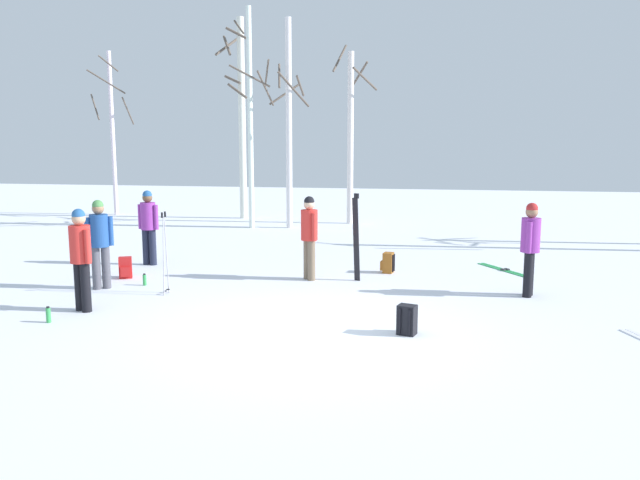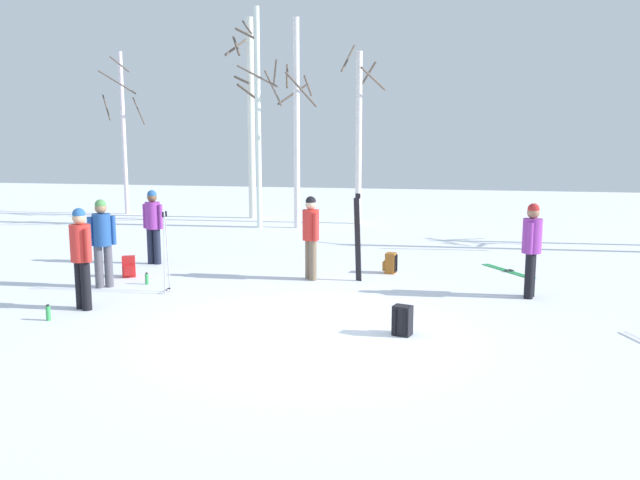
{
  "view_description": "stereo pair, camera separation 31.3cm",
  "coord_description": "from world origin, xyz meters",
  "px_view_note": "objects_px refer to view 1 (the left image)",
  "views": [
    {
      "loc": [
        1.82,
        -8.73,
        2.76
      ],
      "look_at": [
        -0.35,
        2.47,
        1.0
      ],
      "focal_mm": 35.07,
      "sensor_mm": 36.0,
      "label": 1
    },
    {
      "loc": [
        2.12,
        -8.67,
        2.76
      ],
      "look_at": [
        -0.35,
        2.47,
        1.0
      ],
      "focal_mm": 35.07,
      "sensor_mm": 36.0,
      "label": 2
    }
  ],
  "objects_px": {
    "person_3": "(81,253)",
    "person_4": "(100,238)",
    "person_0": "(309,232)",
    "backpack_1": "(388,263)",
    "birch_tree_4": "(351,134)",
    "water_bottle_0": "(145,280)",
    "backpack_2": "(125,268)",
    "birch_tree_3": "(289,122)",
    "birch_tree_0": "(112,130)",
    "person_2": "(530,243)",
    "ski_poles_0": "(165,251)",
    "backpack_0": "(407,320)",
    "person_1": "(148,223)",
    "birch_tree_1": "(241,115)",
    "ski_pair_lying_1": "(504,270)",
    "water_bottle_1": "(48,315)",
    "birch_tree_2": "(251,116)",
    "ski_pair_planted_0": "(356,237)"
  },
  "relations": [
    {
      "from": "person_3",
      "to": "water_bottle_1",
      "type": "distance_m",
      "value": 1.14
    },
    {
      "from": "person_4",
      "to": "birch_tree_3",
      "type": "bearing_deg",
      "value": 81.07
    },
    {
      "from": "backpack_1",
      "to": "water_bottle_1",
      "type": "height_order",
      "value": "backpack_1"
    },
    {
      "from": "person_3",
      "to": "ski_poles_0",
      "type": "bearing_deg",
      "value": 58.3
    },
    {
      "from": "person_4",
      "to": "birch_tree_2",
      "type": "xyz_separation_m",
      "value": [
        0.25,
        9.02,
        2.67
      ]
    },
    {
      "from": "person_3",
      "to": "birch_tree_4",
      "type": "bearing_deg",
      "value": 77.67
    },
    {
      "from": "birch_tree_0",
      "to": "person_2",
      "type": "bearing_deg",
      "value": -37.39
    },
    {
      "from": "ski_pair_lying_1",
      "to": "backpack_2",
      "type": "height_order",
      "value": "backpack_2"
    },
    {
      "from": "ski_pair_planted_0",
      "to": "water_bottle_1",
      "type": "height_order",
      "value": "ski_pair_planted_0"
    },
    {
      "from": "backpack_2",
      "to": "birch_tree_3",
      "type": "xyz_separation_m",
      "value": [
        1.48,
        8.29,
        3.24
      ]
    },
    {
      "from": "water_bottle_1",
      "to": "person_3",
      "type": "bearing_deg",
      "value": 78.05
    },
    {
      "from": "birch_tree_0",
      "to": "birch_tree_4",
      "type": "height_order",
      "value": "birch_tree_0"
    },
    {
      "from": "backpack_0",
      "to": "person_3",
      "type": "bearing_deg",
      "value": 177.06
    },
    {
      "from": "ski_pair_lying_1",
      "to": "birch_tree_4",
      "type": "xyz_separation_m",
      "value": [
        -4.51,
        7.52,
        3.08
      ]
    },
    {
      "from": "ski_pair_lying_1",
      "to": "birch_tree_2",
      "type": "relative_size",
      "value": 0.21
    },
    {
      "from": "person_0",
      "to": "backpack_1",
      "type": "bearing_deg",
      "value": 32.94
    },
    {
      "from": "ski_poles_0",
      "to": "person_3",
      "type": "bearing_deg",
      "value": -121.7
    },
    {
      "from": "ski_pair_lying_1",
      "to": "water_bottle_1",
      "type": "xyz_separation_m",
      "value": [
        -7.37,
        -5.57,
        0.11
      ]
    },
    {
      "from": "backpack_1",
      "to": "birch_tree_1",
      "type": "distance_m",
      "value": 11.5
    },
    {
      "from": "ski_pair_lying_1",
      "to": "backpack_2",
      "type": "xyz_separation_m",
      "value": [
        -7.8,
        -2.32,
        0.2
      ]
    },
    {
      "from": "person_0",
      "to": "birch_tree_3",
      "type": "xyz_separation_m",
      "value": [
        -2.3,
        7.69,
        2.47
      ]
    },
    {
      "from": "ski_pair_lying_1",
      "to": "person_3",
      "type": "bearing_deg",
      "value": -146.18
    },
    {
      "from": "ski_poles_0",
      "to": "birch_tree_3",
      "type": "height_order",
      "value": "birch_tree_3"
    },
    {
      "from": "backpack_2",
      "to": "birch_tree_4",
      "type": "bearing_deg",
      "value": 71.55
    },
    {
      "from": "backpack_1",
      "to": "birch_tree_4",
      "type": "height_order",
      "value": "birch_tree_4"
    },
    {
      "from": "person_4",
      "to": "water_bottle_1",
      "type": "bearing_deg",
      "value": -80.01
    },
    {
      "from": "person_0",
      "to": "person_1",
      "type": "xyz_separation_m",
      "value": [
        -3.94,
        0.85,
        0.0
      ]
    },
    {
      "from": "person_0",
      "to": "water_bottle_0",
      "type": "height_order",
      "value": "person_0"
    },
    {
      "from": "person_0",
      "to": "person_4",
      "type": "bearing_deg",
      "value": -157.32
    },
    {
      "from": "person_4",
      "to": "backpack_1",
      "type": "distance_m",
      "value": 5.91
    },
    {
      "from": "person_1",
      "to": "person_4",
      "type": "bearing_deg",
      "value": -85.51
    },
    {
      "from": "birch_tree_1",
      "to": "birch_tree_2",
      "type": "distance_m",
      "value": 2.8
    },
    {
      "from": "person_2",
      "to": "birch_tree_0",
      "type": "height_order",
      "value": "birch_tree_0"
    },
    {
      "from": "water_bottle_0",
      "to": "birch_tree_0",
      "type": "height_order",
      "value": "birch_tree_0"
    },
    {
      "from": "birch_tree_4",
      "to": "person_1",
      "type": "bearing_deg",
      "value": -112.32
    },
    {
      "from": "ski_pair_lying_1",
      "to": "water_bottle_1",
      "type": "height_order",
      "value": "water_bottle_1"
    },
    {
      "from": "backpack_2",
      "to": "birch_tree_3",
      "type": "height_order",
      "value": "birch_tree_3"
    },
    {
      "from": "birch_tree_1",
      "to": "birch_tree_3",
      "type": "relative_size",
      "value": 1.08
    },
    {
      "from": "birch_tree_4",
      "to": "ski_pair_planted_0",
      "type": "bearing_deg",
      "value": -81.03
    },
    {
      "from": "person_4",
      "to": "water_bottle_0",
      "type": "relative_size",
      "value": 7.25
    },
    {
      "from": "person_2",
      "to": "ski_pair_planted_0",
      "type": "distance_m",
      "value": 3.36
    },
    {
      "from": "ski_pair_lying_1",
      "to": "backpack_0",
      "type": "relative_size",
      "value": 3.42
    },
    {
      "from": "person_1",
      "to": "birch_tree_0",
      "type": "height_order",
      "value": "birch_tree_0"
    },
    {
      "from": "person_3",
      "to": "birch_tree_4",
      "type": "height_order",
      "value": "birch_tree_4"
    },
    {
      "from": "person_4",
      "to": "backpack_0",
      "type": "distance_m",
      "value": 6.25
    },
    {
      "from": "water_bottle_0",
      "to": "birch_tree_3",
      "type": "xyz_separation_m",
      "value": [
        0.78,
        8.84,
        3.34
      ]
    },
    {
      "from": "person_2",
      "to": "backpack_2",
      "type": "relative_size",
      "value": 3.9
    },
    {
      "from": "birch_tree_0",
      "to": "birch_tree_2",
      "type": "height_order",
      "value": "birch_tree_2"
    },
    {
      "from": "person_3",
      "to": "person_4",
      "type": "distance_m",
      "value": 1.64
    },
    {
      "from": "water_bottle_1",
      "to": "birch_tree_4",
      "type": "bearing_deg",
      "value": 77.69
    }
  ]
}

